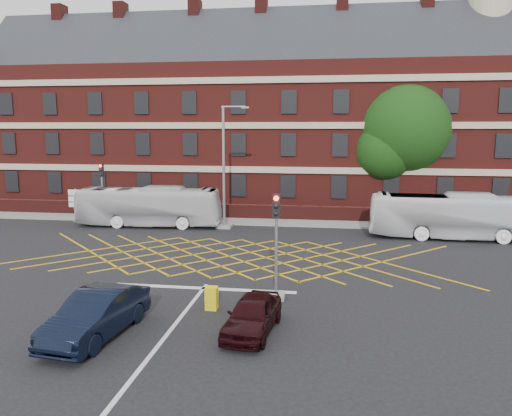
# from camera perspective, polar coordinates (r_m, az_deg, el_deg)

# --- Properties ---
(ground) EXTENTS (120.00, 120.00, 0.00)m
(ground) POSITION_cam_1_polar(r_m,az_deg,el_deg) (25.08, -4.02, -6.67)
(ground) COLOR black
(ground) RESTS_ON ground
(victorian_building) EXTENTS (51.00, 12.17, 20.40)m
(victorian_building) POSITION_cam_1_polar(r_m,az_deg,el_deg) (45.83, 2.18, 10.43)
(victorian_building) COLOR #5A1A17
(victorian_building) RESTS_ON ground
(boundary_wall) EXTENTS (56.00, 0.50, 1.10)m
(boundary_wall) POSITION_cam_1_polar(r_m,az_deg,el_deg) (37.46, 0.24, -0.48)
(boundary_wall) COLOR #441412
(boundary_wall) RESTS_ON ground
(far_pavement) EXTENTS (60.00, 3.00, 0.12)m
(far_pavement) POSITION_cam_1_polar(r_m,az_deg,el_deg) (36.57, 0.02, -1.49)
(far_pavement) COLOR slate
(far_pavement) RESTS_ON ground
(box_junction_hatching) EXTENTS (8.22, 8.22, 0.02)m
(box_junction_hatching) POSITION_cam_1_polar(r_m,az_deg,el_deg) (26.96, -3.10, -5.51)
(box_junction_hatching) COLOR #CC990C
(box_junction_hatching) RESTS_ON ground
(stop_line) EXTENTS (8.00, 0.30, 0.02)m
(stop_line) POSITION_cam_1_polar(r_m,az_deg,el_deg) (21.82, -6.01, -9.11)
(stop_line) COLOR silver
(stop_line) RESTS_ON ground
(centre_line) EXTENTS (0.15, 14.00, 0.02)m
(centre_line) POSITION_cam_1_polar(r_m,az_deg,el_deg) (16.06, -12.01, -16.22)
(centre_line) COLOR silver
(centre_line) RESTS_ON ground
(bus_left) EXTENTS (10.11, 2.78, 2.79)m
(bus_left) POSITION_cam_1_polar(r_m,az_deg,el_deg) (35.59, -12.15, 0.18)
(bus_left) COLOR silver
(bus_left) RESTS_ON ground
(bus_right) EXTENTS (10.28, 2.79, 2.84)m
(bus_right) POSITION_cam_1_polar(r_m,az_deg,el_deg) (33.21, 21.62, -0.86)
(bus_right) COLOR white
(bus_right) RESTS_ON ground
(car_navy) EXTENTS (2.12, 4.76, 1.52)m
(car_navy) POSITION_cam_1_polar(r_m,az_deg,el_deg) (17.59, -17.77, -11.50)
(car_navy) COLOR black
(car_navy) RESTS_ON ground
(car_maroon) EXTENTS (1.88, 3.80, 1.25)m
(car_maroon) POSITION_cam_1_polar(r_m,az_deg,el_deg) (17.15, -0.41, -12.08)
(car_maroon) COLOR black
(car_maroon) RESTS_ON ground
(deciduous_tree) EXTENTS (7.66, 7.46, 10.47)m
(deciduous_tree) POSITION_cam_1_polar(r_m,az_deg,el_deg) (41.60, 16.44, 7.96)
(deciduous_tree) COLOR black
(deciduous_tree) RESTS_ON ground
(traffic_light_near) EXTENTS (0.70, 0.70, 4.27)m
(traffic_light_near) POSITION_cam_1_polar(r_m,az_deg,el_deg) (19.99, 2.32, -5.54)
(traffic_light_near) COLOR slate
(traffic_light_near) RESTS_ON ground
(traffic_light_far) EXTENTS (0.70, 0.70, 4.27)m
(traffic_light_far) POSITION_cam_1_polar(r_m,az_deg,el_deg) (37.89, -17.12, 1.08)
(traffic_light_far) COLOR slate
(traffic_light_far) RESTS_ON ground
(street_lamp) EXTENTS (2.25, 1.00, 8.26)m
(street_lamp) POSITION_cam_1_polar(r_m,az_deg,el_deg) (34.02, -3.58, 2.33)
(street_lamp) COLOR slate
(street_lamp) RESTS_ON ground
(direction_signs) EXTENTS (1.10, 0.16, 2.20)m
(direction_signs) POSITION_cam_1_polar(r_m,az_deg,el_deg) (40.81, -19.94, 0.95)
(direction_signs) COLOR gray
(direction_signs) RESTS_ON ground
(utility_cabinet) EXTENTS (0.44, 0.44, 0.87)m
(utility_cabinet) POSITION_cam_1_polar(r_m,az_deg,el_deg) (19.32, -5.09, -10.22)
(utility_cabinet) COLOR yellow
(utility_cabinet) RESTS_ON ground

